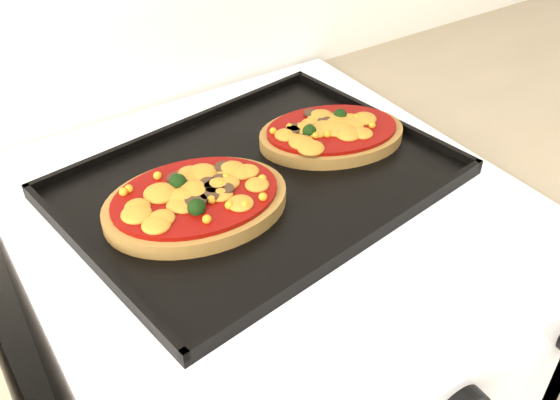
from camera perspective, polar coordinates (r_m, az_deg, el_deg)
baking_tray at (r=0.80m, az=-1.98°, el=1.95°), size 0.52×0.41×0.02m
pizza_left at (r=0.75m, az=-7.70°, el=0.02°), size 0.25×0.20×0.03m
pizza_right at (r=0.87m, az=4.75°, el=6.18°), size 0.24×0.20×0.03m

